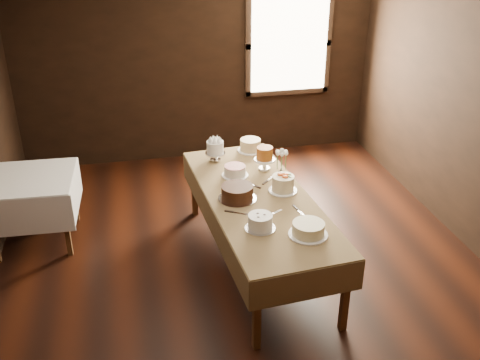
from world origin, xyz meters
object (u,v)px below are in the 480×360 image
at_px(display_table, 258,202).
at_px(cake_chocolate, 237,193).
at_px(cake_speckled, 250,145).
at_px(cake_server_e, 241,214).
at_px(cake_swirl, 260,222).
at_px(cake_server_a, 276,212).
at_px(cake_lattice, 235,172).
at_px(cake_cream, 308,229).
at_px(cake_server_c, 248,183).
at_px(side_table, 30,185).
at_px(cake_server_b, 302,213).
at_px(cake_flowers, 283,184).
at_px(cake_caramel, 265,159).
at_px(cake_meringue, 215,152).
at_px(cake_server_d, 270,178).
at_px(flower_vase, 281,174).

xyz_separation_m(display_table, cake_chocolate, (-0.21, -0.01, 0.13)).
height_order(cake_speckled, cake_server_e, cake_speckled).
xyz_separation_m(cake_swirl, cake_server_a, (0.22, 0.25, -0.06)).
relative_size(cake_lattice, cake_cream, 0.76).
height_order(cake_chocolate, cake_server_c, cake_chocolate).
xyz_separation_m(side_table, cake_chocolate, (2.07, -0.95, 0.17)).
height_order(cake_speckled, cake_swirl, cake_speckled).
bearing_deg(cake_server_c, cake_server_b, 170.69).
xyz_separation_m(cake_flowers, cake_cream, (-0.01, -0.84, -0.02)).
distance_m(cake_speckled, cake_swirl, 1.74).
bearing_deg(cake_lattice, cake_flowers, -47.77).
relative_size(cake_caramel, cake_flowers, 0.86).
xyz_separation_m(cake_lattice, cake_chocolate, (-0.08, -0.51, 0.02)).
xyz_separation_m(cake_chocolate, cake_server_a, (0.30, -0.33, -0.07)).
height_order(display_table, cake_meringue, cake_meringue).
height_order(side_table, cake_cream, cake_cream).
bearing_deg(cake_chocolate, cake_server_e, -94.26).
bearing_deg(cake_server_d, cake_speckled, 46.54).
bearing_deg(cake_cream, cake_meringue, 107.14).
distance_m(cake_speckled, flower_vase, 0.80).
bearing_deg(cake_flowers, side_table, 161.02).
bearing_deg(flower_vase, cake_server_c, -173.83).
bearing_deg(cake_swirl, cake_server_a, 49.05).
relative_size(cake_cream, cake_server_b, 1.63).
xyz_separation_m(cake_swirl, cake_server_c, (0.10, 0.88, -0.06)).
relative_size(cake_chocolate, flower_vase, 3.12).
distance_m(cake_chocolate, flower_vase, 0.64).
bearing_deg(flower_vase, cake_server_e, -131.76).
relative_size(cake_meringue, cake_server_e, 1.01).
bearing_deg(cake_caramel, cake_server_c, -129.23).
xyz_separation_m(cake_server_b, cake_server_e, (-0.55, 0.11, 0.00)).
relative_size(display_table, cake_server_b, 10.86).
relative_size(cake_server_d, flower_vase, 1.98).
height_order(cake_caramel, flower_vase, cake_caramel).
height_order(cake_caramel, cake_server_b, cake_caramel).
height_order(cake_meringue, cake_chocolate, cake_meringue).
bearing_deg(display_table, cake_meringue, 106.13).
xyz_separation_m(cake_server_a, cake_server_d, (0.13, 0.70, 0.00)).
relative_size(cake_meringue, cake_speckled, 0.79).
distance_m(cake_flowers, cake_server_c, 0.39).
bearing_deg(cake_caramel, cake_chocolate, -125.22).
distance_m(side_table, cake_lattice, 2.20).
bearing_deg(cake_server_a, cake_flowers, 36.22).
height_order(cake_chocolate, cake_server_e, cake_chocolate).
bearing_deg(cake_server_d, cake_swirl, -156.79).
bearing_deg(cake_flowers, cake_server_d, 99.34).
bearing_deg(cake_server_d, display_table, -168.24).
bearing_deg(display_table, cake_server_a, -74.93).
distance_m(cake_meringue, cake_flowers, 1.02).
bearing_deg(cake_server_a, flower_vase, 40.85).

